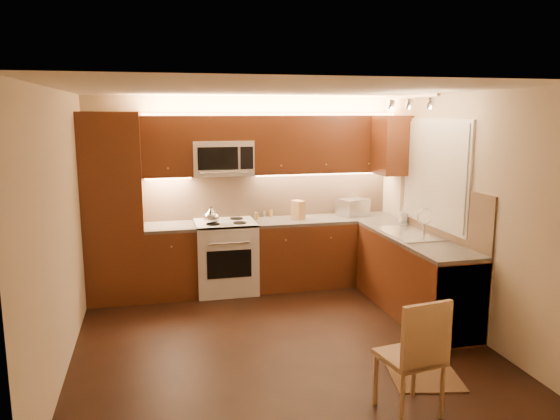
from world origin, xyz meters
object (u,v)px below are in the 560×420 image
object	(u,v)px
knife_block	(298,210)
stove	(226,257)
soap_bottle	(403,215)
microwave	(222,158)
sink	(410,228)
dining_chair	(410,354)
kettle	(211,215)
toaster_oven	(353,207)

from	to	relation	value
knife_block	stove	bearing A→B (deg)	161.06
stove	soap_bottle	xyz separation A→B (m)	(2.22, -0.49, 0.54)
microwave	sink	xyz separation A→B (m)	(2.00, -1.26, -0.74)
dining_chair	microwave	bearing A→B (deg)	97.86
stove	knife_block	xyz separation A→B (m)	(0.98, 0.04, 0.56)
dining_chair	kettle	bearing A→B (deg)	102.24
stove	sink	xyz separation A→B (m)	(2.00, -1.12, 0.52)
stove	dining_chair	world-z (taller)	dining_chair
stove	dining_chair	bearing A→B (deg)	-73.00
knife_block	dining_chair	bearing A→B (deg)	-111.52
stove	dining_chair	distance (m)	3.33
toaster_oven	soap_bottle	size ratio (longest dim) A/B	1.94
sink	soap_bottle	world-z (taller)	soap_bottle
kettle	dining_chair	distance (m)	3.32
sink	kettle	distance (m)	2.41
stove	kettle	xyz separation A→B (m)	(-0.19, -0.12, 0.57)
soap_bottle	dining_chair	xyz separation A→B (m)	(-1.25, -2.70, -0.53)
knife_block	dining_chair	distance (m)	3.27
stove	soap_bottle	size ratio (longest dim) A/B	4.68
sink	toaster_oven	distance (m)	1.27
kettle	toaster_oven	xyz separation A→B (m)	(1.96, 0.24, -0.02)
kettle	sink	bearing A→B (deg)	-9.93
kettle	stove	bearing A→B (deg)	48.01
toaster_oven	kettle	bearing A→B (deg)	165.85
microwave	soap_bottle	bearing A→B (deg)	-15.66
microwave	kettle	distance (m)	0.76
toaster_oven	microwave	bearing A→B (deg)	158.35
stove	soap_bottle	bearing A→B (deg)	-12.39
stove	toaster_oven	size ratio (longest dim) A/B	2.41
sink	kettle	size ratio (longest dim) A/B	3.79
microwave	soap_bottle	world-z (taller)	microwave
stove	microwave	xyz separation A→B (m)	(0.00, 0.14, 1.26)
kettle	toaster_oven	size ratio (longest dim) A/B	0.60
microwave	soap_bottle	size ratio (longest dim) A/B	3.87
sink	knife_block	size ratio (longest dim) A/B	3.51
dining_chair	knife_block	bearing A→B (deg)	81.46
sink	toaster_oven	xyz separation A→B (m)	(-0.22, 1.25, 0.04)
microwave	toaster_oven	size ratio (longest dim) A/B	1.99
knife_block	microwave	bearing A→B (deg)	153.16
dining_chair	soap_bottle	bearing A→B (deg)	56.67
stove	soap_bottle	world-z (taller)	soap_bottle
toaster_oven	soap_bottle	bearing A→B (deg)	-74.95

